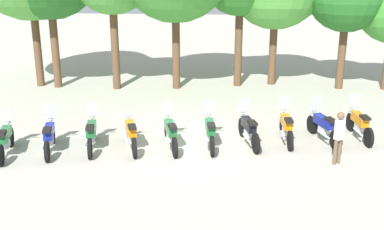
{
  "coord_description": "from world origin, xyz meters",
  "views": [
    {
      "loc": [
        1.17,
        -14.25,
        5.71
      ],
      "look_at": [
        0.0,
        0.5,
        0.9
      ],
      "focal_mm": 44.31,
      "sensor_mm": 36.0,
      "label": 1
    }
  ],
  "objects_px": {
    "motorcycle_3": "(131,134)",
    "motorcycle_8": "(323,126)",
    "motorcycle_7": "(286,126)",
    "motorcycle_1": "(49,136)",
    "motorcycle_6": "(248,129)",
    "motorcycle_9": "(359,123)",
    "motorcycle_4": "(170,132)",
    "motorcycle_5": "(210,131)",
    "person_0": "(339,134)",
    "motorcycle_0": "(5,139)",
    "motorcycle_2": "(91,133)"
  },
  "relations": [
    {
      "from": "motorcycle_0",
      "to": "motorcycle_6",
      "type": "height_order",
      "value": "same"
    },
    {
      "from": "motorcycle_4",
      "to": "motorcycle_7",
      "type": "distance_m",
      "value": 3.85
    },
    {
      "from": "motorcycle_8",
      "to": "person_0",
      "type": "xyz_separation_m",
      "value": [
        0.07,
        -1.91,
        0.41
      ]
    },
    {
      "from": "motorcycle_4",
      "to": "motorcycle_7",
      "type": "xyz_separation_m",
      "value": [
        3.75,
        0.89,
        0.0
      ]
    },
    {
      "from": "motorcycle_2",
      "to": "motorcycle_9",
      "type": "height_order",
      "value": "same"
    },
    {
      "from": "motorcycle_7",
      "to": "motorcycle_1",
      "type": "bearing_deg",
      "value": 98.26
    },
    {
      "from": "motorcycle_1",
      "to": "motorcycle_8",
      "type": "height_order",
      "value": "same"
    },
    {
      "from": "person_0",
      "to": "motorcycle_9",
      "type": "bearing_deg",
      "value": -62.1
    },
    {
      "from": "motorcycle_3",
      "to": "motorcycle_8",
      "type": "distance_m",
      "value": 6.34
    },
    {
      "from": "motorcycle_6",
      "to": "motorcycle_0",
      "type": "bearing_deg",
      "value": 87.14
    },
    {
      "from": "motorcycle_0",
      "to": "motorcycle_6",
      "type": "relative_size",
      "value": 1.0
    },
    {
      "from": "motorcycle_2",
      "to": "motorcycle_7",
      "type": "xyz_separation_m",
      "value": [
        6.24,
        1.18,
        0.0
      ]
    },
    {
      "from": "motorcycle_9",
      "to": "motorcycle_5",
      "type": "bearing_deg",
      "value": 95.6
    },
    {
      "from": "motorcycle_2",
      "to": "motorcycle_6",
      "type": "relative_size",
      "value": 1.01
    },
    {
      "from": "motorcycle_1",
      "to": "motorcycle_4",
      "type": "relative_size",
      "value": 1.01
    },
    {
      "from": "motorcycle_5",
      "to": "motorcycle_6",
      "type": "bearing_deg",
      "value": -82.67
    },
    {
      "from": "motorcycle_3",
      "to": "motorcycle_9",
      "type": "bearing_deg",
      "value": -96.56
    },
    {
      "from": "motorcycle_7",
      "to": "motorcycle_9",
      "type": "height_order",
      "value": "same"
    },
    {
      "from": "motorcycle_4",
      "to": "motorcycle_9",
      "type": "relative_size",
      "value": 0.98
    },
    {
      "from": "motorcycle_1",
      "to": "motorcycle_6",
      "type": "xyz_separation_m",
      "value": [
        6.23,
        1.16,
        0.0
      ]
    },
    {
      "from": "motorcycle_6",
      "to": "motorcycle_3",
      "type": "bearing_deg",
      "value": 86.04
    },
    {
      "from": "motorcycle_2",
      "to": "motorcycle_7",
      "type": "height_order",
      "value": "same"
    },
    {
      "from": "motorcycle_1",
      "to": "motorcycle_6",
      "type": "height_order",
      "value": "same"
    },
    {
      "from": "motorcycle_1",
      "to": "motorcycle_4",
      "type": "distance_m",
      "value": 3.79
    },
    {
      "from": "motorcycle_7",
      "to": "person_0",
      "type": "distance_m",
      "value": 2.23
    },
    {
      "from": "motorcycle_9",
      "to": "motorcycle_1",
      "type": "bearing_deg",
      "value": 93.77
    },
    {
      "from": "motorcycle_9",
      "to": "motorcycle_2",
      "type": "bearing_deg",
      "value": 93.26
    },
    {
      "from": "motorcycle_8",
      "to": "person_0",
      "type": "distance_m",
      "value": 1.96
    },
    {
      "from": "motorcycle_4",
      "to": "motorcycle_7",
      "type": "height_order",
      "value": "same"
    },
    {
      "from": "motorcycle_0",
      "to": "motorcycle_4",
      "type": "xyz_separation_m",
      "value": [
        4.98,
        1.01,
        0.0
      ]
    },
    {
      "from": "motorcycle_7",
      "to": "motorcycle_8",
      "type": "height_order",
      "value": "same"
    },
    {
      "from": "motorcycle_6",
      "to": "motorcycle_9",
      "type": "height_order",
      "value": "same"
    },
    {
      "from": "motorcycle_1",
      "to": "motorcycle_8",
      "type": "distance_m",
      "value": 8.88
    },
    {
      "from": "motorcycle_0",
      "to": "motorcycle_5",
      "type": "xyz_separation_m",
      "value": [
        6.23,
        1.22,
        0.0
      ]
    },
    {
      "from": "motorcycle_3",
      "to": "motorcycle_8",
      "type": "xyz_separation_m",
      "value": [
        6.23,
        1.2,
        0.01
      ]
    },
    {
      "from": "motorcycle_7",
      "to": "person_0",
      "type": "bearing_deg",
      "value": -146.73
    },
    {
      "from": "motorcycle_7",
      "to": "motorcycle_8",
      "type": "xyz_separation_m",
      "value": [
        1.23,
        0.15,
        0.0
      ]
    },
    {
      "from": "motorcycle_4",
      "to": "motorcycle_5",
      "type": "distance_m",
      "value": 1.27
    },
    {
      "from": "motorcycle_1",
      "to": "motorcycle_7",
      "type": "distance_m",
      "value": 7.64
    },
    {
      "from": "motorcycle_4",
      "to": "person_0",
      "type": "height_order",
      "value": "person_0"
    },
    {
      "from": "motorcycle_0",
      "to": "motorcycle_4",
      "type": "distance_m",
      "value": 5.08
    },
    {
      "from": "motorcycle_0",
      "to": "motorcycle_8",
      "type": "relative_size",
      "value": 1.02
    },
    {
      "from": "motorcycle_2",
      "to": "motorcycle_4",
      "type": "height_order",
      "value": "same"
    },
    {
      "from": "motorcycle_2",
      "to": "person_0",
      "type": "distance_m",
      "value": 7.57
    },
    {
      "from": "motorcycle_2",
      "to": "motorcycle_3",
      "type": "height_order",
      "value": "motorcycle_2"
    },
    {
      "from": "motorcycle_6",
      "to": "motorcycle_9",
      "type": "bearing_deg",
      "value": -91.94
    },
    {
      "from": "motorcycle_4",
      "to": "motorcycle_5",
      "type": "bearing_deg",
      "value": -96.5
    },
    {
      "from": "motorcycle_3",
      "to": "motorcycle_9",
      "type": "relative_size",
      "value": 0.97
    },
    {
      "from": "motorcycle_1",
      "to": "motorcycle_9",
      "type": "height_order",
      "value": "same"
    },
    {
      "from": "person_0",
      "to": "motorcycle_5",
      "type": "bearing_deg",
      "value": 39.58
    }
  ]
}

